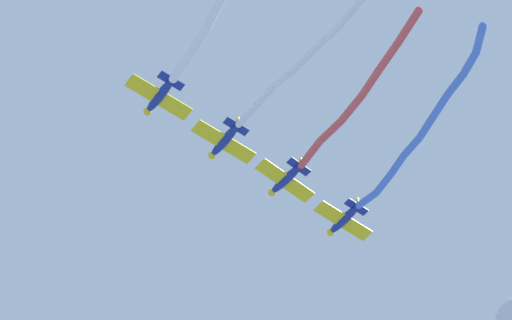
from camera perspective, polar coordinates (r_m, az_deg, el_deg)
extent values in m
ellipsoid|color=navy|center=(100.07, 5.14, -3.44)|extent=(4.43, 2.96, 0.93)
sphere|color=yellow|center=(101.04, 4.35, -4.21)|extent=(1.07, 1.07, 0.79)
ellipsoid|color=black|center=(100.59, 4.92, -3.52)|extent=(1.29, 1.08, 0.49)
cube|color=yellow|center=(100.04, 5.09, -3.54)|extent=(4.48, 6.54, 0.12)
cube|color=navy|center=(99.31, 5.84, -2.73)|extent=(1.98, 2.68, 0.10)
cube|color=yellow|center=(99.73, 5.79, -2.59)|extent=(0.97, 0.60, 1.28)
cylinder|color=#4C75DB|center=(98.38, 6.48, -2.28)|extent=(2.65, 1.73, 1.20)
cylinder|color=#4C75DB|center=(97.16, 7.41, -1.36)|extent=(2.58, 2.10, 0.80)
cylinder|color=#4C75DB|center=(95.92, 8.20, -0.27)|extent=(2.45, 2.24, 0.96)
cylinder|color=#4C75DB|center=(94.60, 9.02, 0.77)|extent=(2.57, 2.08, 1.05)
cylinder|color=#4C75DB|center=(93.23, 9.81, 1.82)|extent=(2.40, 2.30, 1.18)
cylinder|color=#4C75DB|center=(91.92, 10.61, 3.07)|extent=(2.69, 2.46, 0.75)
cylinder|color=#4C75DB|center=(90.74, 11.50, 4.33)|extent=(2.50, 2.18, 1.13)
cylinder|color=#4C75DB|center=(89.60, 12.29, 5.50)|extent=(2.25, 2.24, 0.89)
cylinder|color=#4C75DB|center=(88.33, 12.83, 6.84)|extent=(2.07, 2.78, 1.14)
sphere|color=#4C75DB|center=(99.05, 5.98, -2.64)|extent=(0.71, 0.71, 0.71)
sphere|color=#4C75DB|center=(97.72, 6.98, -1.91)|extent=(0.71, 0.71, 0.71)
sphere|color=#4C75DB|center=(96.61, 7.84, -0.80)|extent=(0.71, 0.71, 0.71)
sphere|color=#4C75DB|center=(95.24, 8.57, 0.27)|extent=(0.71, 0.71, 0.71)
sphere|color=#4C75DB|center=(93.96, 9.46, 1.28)|extent=(0.71, 0.71, 0.71)
sphere|color=#4C75DB|center=(92.51, 10.16, 2.37)|extent=(0.71, 0.71, 0.71)
sphere|color=#4C75DB|center=(91.36, 11.07, 3.78)|extent=(0.71, 0.71, 0.71)
sphere|color=#4C75DB|center=(90.13, 11.94, 4.90)|extent=(0.71, 0.71, 0.71)
sphere|color=#4C75DB|center=(89.08, 12.64, 6.11)|extent=(0.71, 0.71, 0.71)
sphere|color=#4C75DB|center=(87.59, 13.02, 7.58)|extent=(0.71, 0.71, 0.71)
ellipsoid|color=navy|center=(97.02, 1.76, -1.11)|extent=(4.50, 2.77, 0.93)
sphere|color=yellow|center=(97.97, 0.93, -1.89)|extent=(1.05, 1.05, 0.79)
ellipsoid|color=black|center=(97.54, 1.54, -1.20)|extent=(1.29, 1.04, 0.49)
cube|color=yellow|center=(96.98, 1.70, -1.21)|extent=(4.20, 6.62, 0.12)
cube|color=navy|center=(96.28, 2.51, -0.39)|extent=(1.88, 2.70, 0.10)
cube|color=yellow|center=(96.71, 2.46, -0.25)|extent=(0.98, 0.55, 1.28)
cylinder|color=#DB4C4C|center=(95.20, 3.18, 0.38)|extent=(3.15, 2.50, 0.83)
cylinder|color=#DB4C4C|center=(93.55, 4.33, 1.67)|extent=(3.27, 2.24, 1.24)
cylinder|color=#DB4C4C|center=(92.17, 5.56, 3.00)|extent=(3.23, 2.32, 0.96)
cylinder|color=#DB4C4C|center=(90.97, 6.66, 4.47)|extent=(2.87, 2.50, 0.83)
cylinder|color=#DB4C4C|center=(89.68, 7.70, 5.99)|extent=(3.06, 2.59, 0.82)
cylinder|color=#DB4C4C|center=(88.42, 8.84, 7.66)|extent=(3.15, 2.78, 0.79)
sphere|color=#DB4C4C|center=(96.02, 2.65, -0.30)|extent=(0.73, 0.73, 0.73)
sphere|color=#DB4C4C|center=(94.41, 3.72, 1.08)|extent=(0.73, 0.73, 0.73)
sphere|color=#DB4C4C|center=(92.72, 4.95, 2.26)|extent=(0.73, 0.73, 0.73)
sphere|color=#DB4C4C|center=(91.64, 6.17, 3.75)|extent=(0.73, 0.73, 0.73)
sphere|color=#DB4C4C|center=(90.33, 7.15, 5.20)|extent=(0.73, 0.73, 0.73)
sphere|color=#DB4C4C|center=(89.06, 8.26, 6.79)|extent=(0.73, 0.73, 0.73)
sphere|color=#DB4C4C|center=(87.82, 9.42, 8.55)|extent=(0.73, 0.73, 0.73)
ellipsoid|color=navy|center=(93.99, -1.82, 1.15)|extent=(4.40, 3.03, 0.93)
sphere|color=yellow|center=(95.03, -2.57, 0.28)|extent=(1.07, 1.07, 0.79)
ellipsoid|color=black|center=(94.54, -2.01, 1.04)|extent=(1.29, 1.09, 0.49)
cube|color=yellow|center=(93.96, -1.87, 1.05)|extent=(4.58, 6.50, 0.12)
cube|color=navy|center=(93.18, -1.15, 1.96)|extent=(2.02, 2.67, 0.10)
cube|color=yellow|center=(93.62, -1.17, 2.09)|extent=(0.96, 0.61, 1.28)
cylinder|color=white|center=(92.56, -0.50, 2.62)|extent=(2.65, 1.57, 1.08)
cylinder|color=white|center=(91.84, 0.54, 3.75)|extent=(2.69, 1.67, 0.94)
cylinder|color=white|center=(90.94, 1.71, 4.84)|extent=(2.87, 1.54, 0.74)
cylinder|color=white|center=(89.93, 2.97, 5.98)|extent=(2.90, 1.82, 0.63)
cylinder|color=white|center=(88.94, 4.25, 7.19)|extent=(2.96, 1.76, 0.75)
cylinder|color=white|center=(88.17, 5.51, 8.50)|extent=(2.88, 1.92, 1.00)
sphere|color=white|center=(92.90, -1.02, 2.07)|extent=(0.62, 0.62, 0.62)
sphere|color=white|center=(92.24, 0.02, 3.18)|extent=(0.62, 0.62, 0.62)
sphere|color=white|center=(91.47, 1.07, 4.33)|extent=(0.62, 0.62, 0.62)
sphere|color=white|center=(90.44, 2.35, 5.36)|extent=(0.62, 0.62, 0.62)
sphere|color=white|center=(89.44, 3.59, 6.60)|extent=(0.62, 0.62, 0.62)
sphere|color=white|center=(88.46, 4.92, 7.80)|extent=(0.62, 0.62, 0.62)
sphere|color=white|center=(87.90, 6.11, 9.21)|extent=(0.62, 0.62, 0.62)
ellipsoid|color=navy|center=(92.02, -5.59, 3.74)|extent=(4.40, 3.04, 0.93)
sphere|color=yellow|center=(93.07, -6.31, 2.82)|extent=(1.07, 1.07, 0.79)
ellipsoid|color=black|center=(92.59, -5.76, 3.61)|extent=(1.29, 1.10, 0.49)
cube|color=yellow|center=(91.99, -5.65, 3.64)|extent=(4.59, 6.50, 0.12)
cube|color=navy|center=(91.20, -4.94, 4.60)|extent=(2.02, 2.67, 0.10)
cube|color=yellow|center=(91.65, -4.95, 4.72)|extent=(0.96, 0.62, 1.28)
cylinder|color=white|center=(90.18, -4.35, 5.38)|extent=(2.98, 2.26, 0.97)
cylinder|color=white|center=(88.62, -3.44, 6.73)|extent=(3.01, 2.47, 1.28)
cylinder|color=white|center=(87.15, -2.50, 8.40)|extent=(3.40, 2.86, 1.16)
sphere|color=white|center=(90.91, -4.82, 4.72)|extent=(0.82, 0.82, 0.82)
sphere|color=white|center=(89.47, -3.86, 6.05)|extent=(0.82, 0.82, 0.82)
sphere|color=white|center=(87.79, -3.01, 7.43)|extent=(0.82, 0.82, 0.82)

